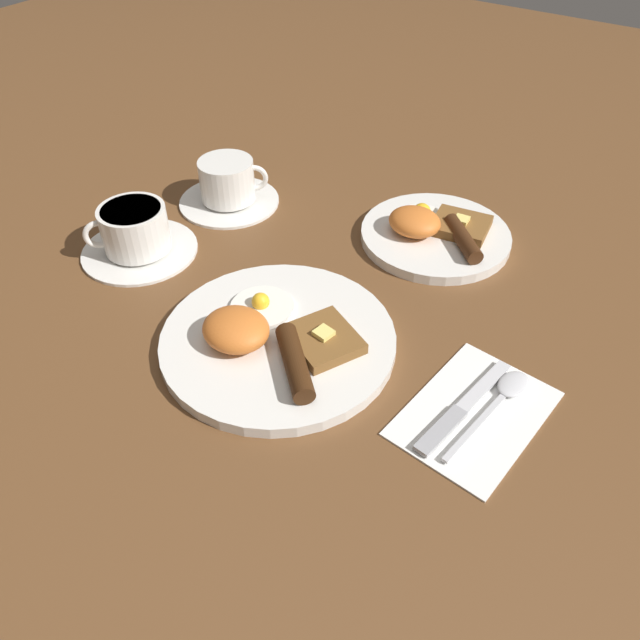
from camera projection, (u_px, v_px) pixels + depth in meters
The scene contains 8 objects.
ground_plane at pixel (279, 345), 0.75m from camera, with size 3.00×3.00×0.00m, color brown.
breakfast_plate_near at pixel (275, 338), 0.74m from camera, with size 0.28×0.28×0.05m.
breakfast_plate_far at pixel (434, 232), 0.91m from camera, with size 0.22×0.22×0.05m.
teacup_near at pixel (136, 234), 0.88m from camera, with size 0.16×0.16×0.07m.
teacup_far at pixel (228, 186), 0.98m from camera, with size 0.16×0.16×0.07m.
napkin at pixel (475, 413), 0.67m from camera, with size 0.12×0.18×0.01m, color white.
knife at pixel (460, 410), 0.67m from camera, with size 0.04×0.17×0.01m.
spoon at pixel (505, 393), 0.68m from camera, with size 0.04×0.16×0.01m.
Camera 1 is at (0.35, -0.42, 0.52)m, focal length 35.00 mm.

